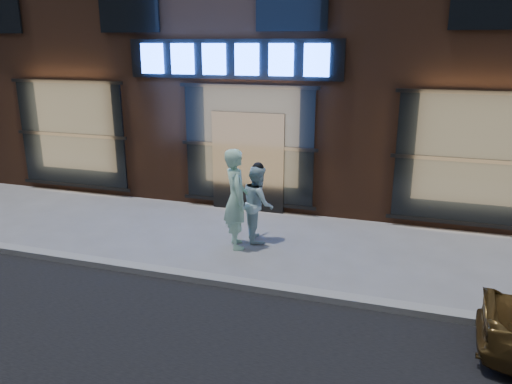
# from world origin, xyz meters

# --- Properties ---
(ground) EXTENTS (90.00, 90.00, 0.00)m
(ground) POSITION_xyz_m (0.00, 0.00, 0.00)
(ground) COLOR slate
(ground) RESTS_ON ground
(curb) EXTENTS (60.00, 0.25, 0.12)m
(curb) POSITION_xyz_m (0.00, 0.00, 0.06)
(curb) COLOR gray
(curb) RESTS_ON ground
(storefront_building) EXTENTS (30.20, 8.28, 10.30)m
(storefront_building) POSITION_xyz_m (-0.00, 7.99, 5.15)
(storefront_building) COLOR #54301E
(storefront_building) RESTS_ON ground
(man_bowtie) EXTENTS (0.78, 0.88, 2.01)m
(man_bowtie) POSITION_xyz_m (0.51, 1.66, 1.01)
(man_bowtie) COLOR #C1FEE2
(man_bowtie) RESTS_ON ground
(man_cap) EXTENTS (0.88, 0.96, 1.59)m
(man_cap) POSITION_xyz_m (0.81, 2.15, 0.79)
(man_cap) COLOR silver
(man_cap) RESTS_ON ground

